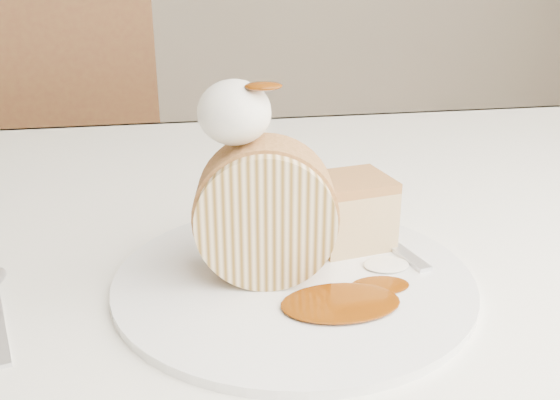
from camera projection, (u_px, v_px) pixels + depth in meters
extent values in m
cube|color=white|center=(299.00, 241.00, 0.65)|extent=(1.40, 0.90, 0.04)
cube|color=white|center=(248.00, 197.00, 1.10)|extent=(1.40, 0.01, 0.28)
cube|color=brown|center=(49.00, 202.00, 1.49)|extent=(0.56, 0.56, 0.04)
cube|color=brown|center=(46.00, 116.00, 1.23)|extent=(0.44, 0.17, 0.47)
cylinder|color=brown|center=(119.00, 246.00, 1.82)|extent=(0.04, 0.04, 0.44)
cylinder|color=brown|center=(157.00, 307.00, 1.50)|extent=(0.04, 0.04, 0.44)
cylinder|color=white|center=(294.00, 279.00, 0.53)|extent=(0.35, 0.35, 0.01)
cylinder|color=beige|center=(266.00, 213.00, 0.51)|extent=(0.12, 0.08, 0.11)
cube|color=#B77945|center=(351.00, 215.00, 0.57)|extent=(0.08, 0.07, 0.06)
ellipsoid|color=silver|center=(234.00, 112.00, 0.48)|extent=(0.06, 0.06, 0.05)
ellipsoid|color=#642A04|center=(263.00, 77.00, 0.46)|extent=(0.03, 0.02, 0.01)
cube|color=silver|center=(386.00, 240.00, 0.58)|extent=(0.06, 0.18, 0.00)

